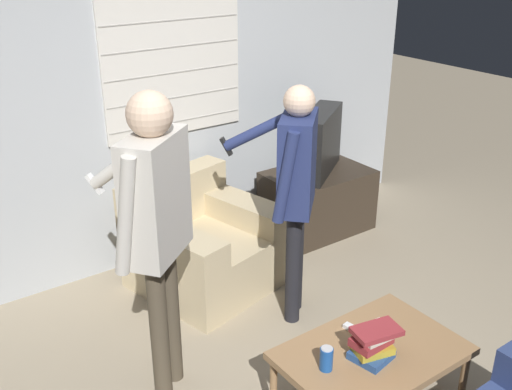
{
  "coord_description": "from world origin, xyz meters",
  "views": [
    {
      "loc": [
        -1.78,
        -1.89,
        2.4
      ],
      "look_at": [
        0.05,
        0.67,
        1.0
      ],
      "focal_mm": 42.0,
      "sensor_mm": 36.0,
      "label": 1
    }
  ],
  "objects_px": {
    "tv": "(320,142)",
    "book_stack": "(373,343)",
    "armchair_beige": "(203,244)",
    "coffee_table": "(372,356)",
    "person_left_standing": "(155,213)",
    "spare_remote": "(355,330)",
    "soda_can": "(326,359)",
    "person_right_standing": "(295,178)"
  },
  "relations": [
    {
      "from": "tv",
      "to": "book_stack",
      "type": "relative_size",
      "value": 2.66
    },
    {
      "from": "armchair_beige",
      "to": "coffee_table",
      "type": "height_order",
      "value": "armchair_beige"
    },
    {
      "from": "armchair_beige",
      "to": "person_left_standing",
      "type": "xyz_separation_m",
      "value": [
        -0.75,
        -0.85,
        0.8
      ]
    },
    {
      "from": "spare_remote",
      "to": "person_left_standing",
      "type": "bearing_deg",
      "value": 131.2
    },
    {
      "from": "coffee_table",
      "to": "soda_can",
      "type": "height_order",
      "value": "soda_can"
    },
    {
      "from": "person_left_standing",
      "to": "book_stack",
      "type": "bearing_deg",
      "value": -87.52
    },
    {
      "from": "book_stack",
      "to": "soda_can",
      "type": "distance_m",
      "value": 0.26
    },
    {
      "from": "armchair_beige",
      "to": "coffee_table",
      "type": "xyz_separation_m",
      "value": [
        0.02,
        -1.67,
        0.08
      ]
    },
    {
      "from": "person_right_standing",
      "to": "person_left_standing",
      "type": "bearing_deg",
      "value": 143.48
    },
    {
      "from": "coffee_table",
      "to": "person_right_standing",
      "type": "relative_size",
      "value": 0.59
    },
    {
      "from": "tv",
      "to": "person_right_standing",
      "type": "bearing_deg",
      "value": 6.92
    },
    {
      "from": "person_left_standing",
      "to": "person_right_standing",
      "type": "relative_size",
      "value": 1.09
    },
    {
      "from": "armchair_beige",
      "to": "soda_can",
      "type": "xyz_separation_m",
      "value": [
        -0.27,
        -1.64,
        0.18
      ]
    },
    {
      "from": "book_stack",
      "to": "spare_remote",
      "type": "distance_m",
      "value": 0.23
    },
    {
      "from": "armchair_beige",
      "to": "book_stack",
      "type": "bearing_deg",
      "value": 76.06
    },
    {
      "from": "person_left_standing",
      "to": "spare_remote",
      "type": "distance_m",
      "value": 1.24
    },
    {
      "from": "armchair_beige",
      "to": "soda_can",
      "type": "distance_m",
      "value": 1.67
    },
    {
      "from": "coffee_table",
      "to": "book_stack",
      "type": "bearing_deg",
      "value": -139.87
    },
    {
      "from": "armchair_beige",
      "to": "person_left_standing",
      "type": "bearing_deg",
      "value": 35.39
    },
    {
      "from": "tv",
      "to": "soda_can",
      "type": "relative_size",
      "value": 5.5
    },
    {
      "from": "person_left_standing",
      "to": "person_right_standing",
      "type": "xyz_separation_m",
      "value": [
        1.03,
        0.14,
        -0.1
      ]
    },
    {
      "from": "person_left_standing",
      "to": "book_stack",
      "type": "distance_m",
      "value": 1.27
    },
    {
      "from": "book_stack",
      "to": "soda_can",
      "type": "height_order",
      "value": "book_stack"
    },
    {
      "from": "spare_remote",
      "to": "coffee_table",
      "type": "bearing_deg",
      "value": -111.4
    },
    {
      "from": "armchair_beige",
      "to": "tv",
      "type": "bearing_deg",
      "value": 174.02
    },
    {
      "from": "coffee_table",
      "to": "person_right_standing",
      "type": "height_order",
      "value": "person_right_standing"
    },
    {
      "from": "coffee_table",
      "to": "book_stack",
      "type": "xyz_separation_m",
      "value": [
        -0.04,
        -0.04,
        0.13
      ]
    },
    {
      "from": "person_left_standing",
      "to": "spare_remote",
      "type": "bearing_deg",
      "value": -76.84
    },
    {
      "from": "armchair_beige",
      "to": "spare_remote",
      "type": "distance_m",
      "value": 1.51
    },
    {
      "from": "tv",
      "to": "spare_remote",
      "type": "distance_m",
      "value": 2.07
    },
    {
      "from": "soda_can",
      "to": "spare_remote",
      "type": "bearing_deg",
      "value": 22.48
    },
    {
      "from": "armchair_beige",
      "to": "coffee_table",
      "type": "distance_m",
      "value": 1.68
    },
    {
      "from": "tv",
      "to": "person_right_standing",
      "type": "xyz_separation_m",
      "value": [
        -0.96,
        -0.86,
        0.2
      ]
    },
    {
      "from": "person_left_standing",
      "to": "book_stack",
      "type": "height_order",
      "value": "person_left_standing"
    },
    {
      "from": "book_stack",
      "to": "armchair_beige",
      "type": "bearing_deg",
      "value": 89.08
    },
    {
      "from": "tv",
      "to": "spare_remote",
      "type": "xyz_separation_m",
      "value": [
        -1.18,
        -1.66,
        -0.37
      ]
    },
    {
      "from": "tv",
      "to": "book_stack",
      "type": "height_order",
      "value": "tv"
    },
    {
      "from": "coffee_table",
      "to": "book_stack",
      "type": "height_order",
      "value": "book_stack"
    },
    {
      "from": "tv",
      "to": "coffee_table",
      "type": "bearing_deg",
      "value": 21.5
    },
    {
      "from": "person_right_standing",
      "to": "soda_can",
      "type": "xyz_separation_m",
      "value": [
        -0.54,
        -0.93,
        -0.51
      ]
    },
    {
      "from": "coffee_table",
      "to": "soda_can",
      "type": "relative_size",
      "value": 7.43
    },
    {
      "from": "book_stack",
      "to": "spare_remote",
      "type": "xyz_separation_m",
      "value": [
        0.08,
        0.2,
        -0.08
      ]
    }
  ]
}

